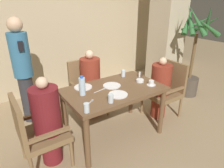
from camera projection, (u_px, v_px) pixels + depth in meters
ground_plane at (114, 134)px, 3.00m from camera, size 16.00×16.00×0.00m
wall_back at (56, 24)px, 4.01m from camera, size 8.00×0.06×2.80m
pillar_stone at (167, 25)px, 4.35m from camera, size 0.58×0.58×2.70m
dining_table at (114, 95)px, 2.74m from camera, size 1.33×0.82×0.76m
chair_left_side at (36, 131)px, 2.26m from camera, size 0.52×0.52×0.92m
diner_in_left_chair at (48, 121)px, 2.30m from camera, size 0.32×0.32×1.12m
chair_far_side at (87, 86)px, 3.43m from camera, size 0.52×0.52×0.92m
diner_in_far_chair at (91, 84)px, 3.28m from camera, size 0.32×0.32×1.15m
chair_right_side at (166, 88)px, 3.35m from camera, size 0.52×0.52×0.92m
diner_in_right_chair at (160, 88)px, 3.26m from camera, size 0.32×0.32×1.05m
standing_host at (23, 69)px, 3.03m from camera, size 0.28×0.32×1.65m
potted_palm at (193, 60)px, 3.96m from camera, size 0.76×0.78×1.80m
plate_main_left at (112, 86)px, 2.77m from camera, size 0.24×0.24×0.01m
plate_main_right at (118, 94)px, 2.52m from camera, size 0.24×0.24×0.01m
plate_dessert_center at (83, 87)px, 2.73m from camera, size 0.24×0.24×0.01m
teacup_with_saucer at (151, 83)px, 2.79m from camera, size 0.13×0.13×0.07m
bowl_small at (140, 81)px, 2.90m from camera, size 0.11×0.11×0.04m
water_bottle at (82, 86)px, 2.48m from camera, size 0.08×0.08×0.25m
glass_tall_near at (111, 98)px, 2.32m from camera, size 0.06×0.06×0.10m
glass_tall_mid at (87, 108)px, 2.12m from camera, size 0.06×0.06×0.10m
glass_tall_far at (123, 73)px, 3.09m from camera, size 0.06×0.06×0.10m
salt_shaker at (140, 75)px, 3.07m from camera, size 0.03×0.03×0.08m
pepper_shaker at (141, 74)px, 3.09m from camera, size 0.03×0.03×0.08m
fork_beside_plate at (90, 102)px, 2.34m from camera, size 0.17×0.12×0.00m
knife_beside_plate at (101, 90)px, 2.65m from camera, size 0.20×0.05×0.00m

